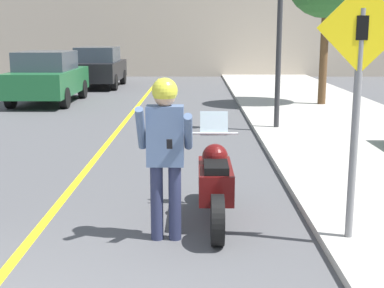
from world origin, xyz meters
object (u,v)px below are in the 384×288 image
Objects in this scene: motorcycle at (215,182)px; person_biker at (165,142)px; parked_car_green at (48,77)px; crossing_sign at (358,89)px; traffic_light at (280,10)px; parked_car_black at (99,67)px.

person_biker is (-0.57, -0.62, 0.63)m from motorcycle.
motorcycle is 0.50× the size of parked_car_green.
motorcycle is at bearing 151.04° from crossing_sign.
parked_car_green is (-4.49, 11.76, -0.26)m from person_biker.
traffic_light is 0.92× the size of parked_car_black.
traffic_light is at bearing -59.82° from parked_car_black.
parked_car_black reaches higher than motorcycle.
person_biker is 2.08m from crossing_sign.
parked_car_green is (-6.48, 11.93, -0.85)m from crossing_sign.
crossing_sign is at bearing -71.45° from parked_car_black.
traffic_light is (1.65, 6.08, 2.29)m from motorcycle.
traffic_light is at bearing 88.11° from crossing_sign.
parked_car_black is at bearing 82.21° from parked_car_green.
traffic_light is at bearing -37.03° from parked_car_green.
parked_car_green is (-5.06, 11.14, 0.37)m from motorcycle.
crossing_sign is 0.63× the size of parked_car_green.
traffic_light is at bearing 74.84° from motorcycle.
crossing_sign is 0.63× the size of parked_car_black.
motorcycle is 12.24m from parked_car_green.
crossing_sign is (1.42, -0.79, 1.22)m from motorcycle.
motorcycle is 0.54× the size of traffic_light.
parked_car_green is at bearing 118.51° from crossing_sign.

